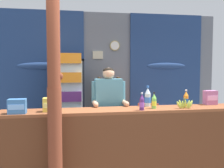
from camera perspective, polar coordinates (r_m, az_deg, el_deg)
The scene contains 16 objects.
ground_plane at distance 4.56m, azimuth 1.58°, elevation -16.55°, with size 7.36×7.36×0.00m, color slate.
back_wall_curtained at distance 5.94m, azimuth -1.66°, elevation 2.81°, with size 5.51×0.22×2.86m.
stall_counter at distance 3.61m, azimuth 3.45°, elevation -12.08°, with size 3.52×0.48×0.99m.
timber_post at distance 3.09m, azimuth -13.07°, elevation -1.75°, with size 0.19×0.17×2.70m.
drink_fridge at distance 5.28m, azimuth -10.17°, elevation -2.37°, with size 0.68×0.73×1.87m.
bottle_shelf_rack at distance 5.68m, azimuth -0.75°, elevation -5.07°, with size 0.48×0.28×1.37m.
plastic_lawn_chair at distance 5.30m, azimuth 8.34°, elevation -8.13°, with size 0.57×0.57×0.86m.
shopkeeper at distance 4.05m, azimuth -0.78°, elevation -4.45°, with size 0.55×0.42×1.59m.
soda_bottle_water at distance 3.87m, azimuth 8.16°, elevation -3.10°, with size 0.09×0.09×0.32m.
soda_bottle_grape_soda at distance 3.52m, azimuth 6.84°, elevation -4.25°, with size 0.07×0.07×0.25m.
soda_bottle_lime_soda at distance 3.69m, azimuth 9.59°, elevation -3.96°, with size 0.07×0.07×0.24m.
soda_bottle_orange_soda at distance 4.02m, azimuth 16.55°, elevation -3.31°, with size 0.08×0.08×0.26m.
snack_box_biscuit at distance 3.46m, azimuth -20.87°, elevation -4.79°, with size 0.22×0.14×0.19m.
snack_box_instant_noodle at distance 3.49m, azimuth -14.08°, elevation -4.61°, with size 0.17×0.14×0.19m.
snack_box_wafer at distance 4.32m, azimuth 21.55°, elevation -2.89°, with size 0.19×0.14×0.23m.
banana_bunch at distance 3.79m, azimuth 16.26°, elevation -4.49°, with size 0.27×0.07×0.16m.
Camera 1 is at (-0.85, -3.10, 1.60)m, focal length 39.98 mm.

